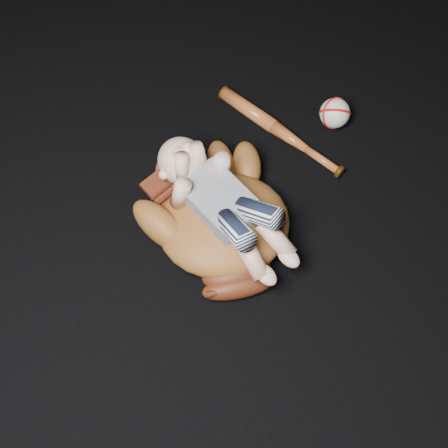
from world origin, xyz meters
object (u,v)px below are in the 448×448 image
object	(u,v)px
baseball_glove	(224,220)
newborn_baby	(229,206)
baseball	(335,113)
baseball_bat	(281,132)

from	to	relation	value
baseball_glove	newborn_baby	xyz separation A→B (m)	(0.01, -0.01, 0.06)
baseball_glove	baseball	xyz separation A→B (m)	(0.42, 0.16, -0.03)
baseball_glove	baseball_bat	world-z (taller)	baseball_glove
newborn_baby	baseball_glove	bearing A→B (deg)	120.25
baseball_glove	newborn_baby	size ratio (longest dim) A/B	1.05
baseball	baseball_bat	bearing A→B (deg)	167.55
baseball_glove	newborn_baby	bearing A→B (deg)	-33.74
baseball_glove	baseball	size ratio (longest dim) A/B	5.42
baseball_bat	baseball	xyz separation A→B (m)	(0.14, -0.03, 0.02)
baseball_glove	baseball	world-z (taller)	baseball_glove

